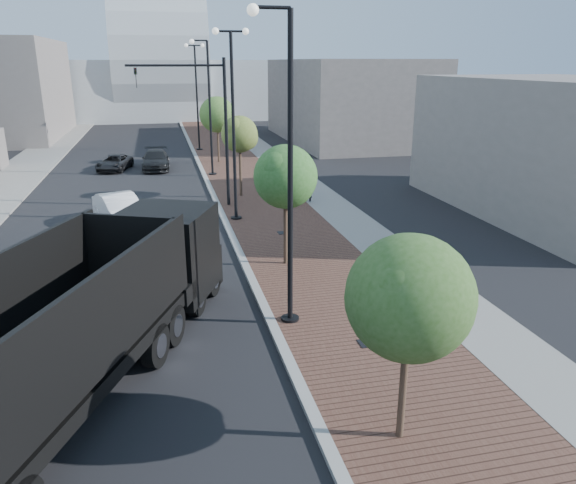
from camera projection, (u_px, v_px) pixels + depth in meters
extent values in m
cube|color=#4C2D23|center=(241.00, 160.00, 45.64)|extent=(7.00, 140.00, 0.12)
cube|color=slate|center=(273.00, 158.00, 46.22)|extent=(2.40, 140.00, 0.13)
cube|color=gray|center=(198.00, 161.00, 44.88)|extent=(0.30, 140.00, 0.14)
cube|color=slate|center=(26.00, 168.00, 42.07)|extent=(4.00, 140.00, 0.12)
cube|color=black|center=(167.00, 252.00, 18.03)|extent=(3.63, 3.69, 2.84)
cube|color=black|center=(185.00, 263.00, 19.72)|extent=(2.62, 1.55, 1.42)
cube|color=black|center=(149.00, 290.00, 16.85)|extent=(2.85, 1.89, 0.55)
cube|color=black|center=(42.00, 390.00, 11.71)|extent=(6.41, 10.25, 0.38)
cube|color=black|center=(39.00, 372.00, 11.58)|extent=(6.51, 10.29, 0.13)
cube|color=black|center=(93.00, 331.00, 11.00)|extent=(4.13, 9.25, 2.18)
cube|color=black|center=(131.00, 253.00, 15.48)|extent=(2.55, 1.21, 2.18)
cylinder|color=black|center=(129.00, 292.00, 18.06)|extent=(0.78, 1.23, 1.20)
cylinder|color=silver|center=(129.00, 292.00, 18.06)|extent=(0.60, 0.75, 0.65)
cylinder|color=black|center=(196.00, 297.00, 17.67)|extent=(0.78, 1.23, 1.20)
cylinder|color=silver|center=(196.00, 297.00, 17.67)|extent=(0.60, 0.75, 0.65)
cylinder|color=black|center=(150.00, 274.00, 19.56)|extent=(0.78, 1.23, 1.20)
cylinder|color=silver|center=(150.00, 274.00, 19.56)|extent=(0.60, 0.75, 0.65)
cylinder|color=black|center=(211.00, 279.00, 19.16)|extent=(0.78, 1.23, 1.20)
cylinder|color=silver|center=(211.00, 279.00, 19.16)|extent=(0.60, 0.75, 0.65)
cylinder|color=black|center=(77.00, 338.00, 15.07)|extent=(0.78, 1.23, 1.20)
cylinder|color=silver|center=(77.00, 338.00, 15.07)|extent=(0.60, 0.75, 0.65)
cylinder|color=black|center=(155.00, 345.00, 14.68)|extent=(0.78, 1.23, 1.20)
cylinder|color=silver|center=(155.00, 345.00, 14.68)|extent=(0.60, 0.75, 0.65)
cylinder|color=black|center=(99.00, 319.00, 16.19)|extent=(0.78, 1.23, 1.20)
cylinder|color=silver|center=(99.00, 319.00, 16.19)|extent=(0.60, 0.75, 0.65)
cylinder|color=black|center=(172.00, 325.00, 15.80)|extent=(0.78, 1.23, 1.20)
cylinder|color=silver|center=(172.00, 325.00, 15.80)|extent=(0.60, 0.75, 0.65)
imported|color=silver|center=(120.00, 210.00, 27.39)|extent=(3.06, 4.93, 1.54)
imported|color=black|center=(114.00, 163.00, 41.41)|extent=(2.86, 4.41, 1.13)
imported|color=black|center=(156.00, 160.00, 41.81)|extent=(2.10, 4.90, 1.41)
imported|color=black|center=(307.00, 188.00, 31.56)|extent=(0.75, 0.58, 1.82)
cylinder|color=black|center=(290.00, 320.00, 17.23)|extent=(0.56, 0.56, 0.20)
cylinder|color=black|center=(290.00, 177.00, 15.83)|extent=(0.16, 0.16, 9.00)
cylinder|color=black|center=(272.00, 7.00, 14.32)|extent=(1.00, 0.10, 0.10)
sphere|color=silver|center=(253.00, 10.00, 14.23)|extent=(0.32, 0.32, 0.32)
cylinder|color=black|center=(236.00, 219.00, 28.34)|extent=(0.56, 0.56, 0.20)
cylinder|color=black|center=(234.00, 130.00, 26.93)|extent=(0.16, 0.16, 9.00)
cylinder|color=black|center=(231.00, 31.00, 25.53)|extent=(1.40, 0.10, 0.10)
sphere|color=silver|center=(215.00, 31.00, 25.38)|extent=(0.32, 0.32, 0.32)
sphere|color=silver|center=(246.00, 31.00, 25.68)|extent=(0.32, 0.32, 0.32)
cylinder|color=black|center=(213.00, 175.00, 39.44)|extent=(0.56, 0.56, 0.20)
cylinder|color=black|center=(210.00, 110.00, 38.04)|extent=(0.16, 0.16, 9.00)
cylinder|color=black|center=(199.00, 40.00, 36.53)|extent=(1.00, 0.10, 0.10)
sphere|color=silver|center=(192.00, 41.00, 36.45)|extent=(0.32, 0.32, 0.32)
cylinder|color=black|center=(200.00, 150.00, 50.55)|extent=(0.56, 0.56, 0.20)
cylinder|color=black|center=(197.00, 99.00, 49.15)|extent=(0.16, 0.16, 9.00)
cylinder|color=black|center=(194.00, 45.00, 47.75)|extent=(1.40, 0.10, 0.10)
sphere|color=silver|center=(186.00, 45.00, 47.59)|extent=(0.32, 0.32, 0.32)
sphere|color=silver|center=(202.00, 45.00, 47.90)|extent=(0.32, 0.32, 0.32)
cylinder|color=black|center=(226.00, 135.00, 29.90)|extent=(0.18, 0.18, 8.00)
cylinder|color=black|center=(175.00, 65.00, 28.24)|extent=(5.00, 0.12, 0.12)
imported|color=black|center=(136.00, 78.00, 28.00)|extent=(0.16, 0.20, 1.00)
cylinder|color=#382619|center=(404.00, 377.00, 11.44)|extent=(0.16, 0.16, 3.12)
sphere|color=#2C4F1B|center=(410.00, 298.00, 10.88)|extent=(2.58, 2.58, 2.58)
sphere|color=#2C4F1B|center=(421.00, 300.00, 11.32)|extent=(1.81, 1.81, 1.81)
sphere|color=#2C4F1B|center=(403.00, 290.00, 10.45)|extent=(1.55, 1.55, 1.55)
cylinder|color=#382619|center=(286.00, 225.00, 21.58)|extent=(0.16, 0.16, 3.37)
sphere|color=#295A1F|center=(285.00, 177.00, 20.98)|extent=(2.45, 2.45, 2.45)
sphere|color=#295A1F|center=(294.00, 181.00, 21.42)|extent=(1.72, 1.72, 1.72)
sphere|color=#295A1F|center=(279.00, 170.00, 20.54)|extent=(1.47, 1.47, 1.47)
cylinder|color=#382619|center=(240.00, 168.00, 32.67)|extent=(0.16, 0.16, 3.52)
sphere|color=#526422|center=(239.00, 134.00, 32.04)|extent=(2.14, 2.14, 2.14)
sphere|color=#526422|center=(246.00, 138.00, 32.48)|extent=(1.49, 1.49, 1.49)
sphere|color=#526422|center=(235.00, 129.00, 31.59)|extent=(1.28, 1.28, 1.28)
cylinder|color=#382619|center=(218.00, 141.00, 43.76)|extent=(0.16, 0.16, 3.59)
sphere|color=#3B6221|center=(217.00, 115.00, 43.12)|extent=(2.78, 2.78, 2.78)
sphere|color=#3B6221|center=(222.00, 117.00, 43.57)|extent=(1.95, 1.95, 1.95)
sphere|color=#3B6221|center=(213.00, 110.00, 42.67)|extent=(1.67, 1.67, 1.67)
cube|color=#B5BCC0|center=(161.00, 87.00, 84.87)|extent=(50.00, 28.00, 8.00)
cube|color=#5E5855|center=(346.00, 101.00, 56.37)|extent=(12.00, 22.00, 8.00)
cube|color=#69625E|center=(566.00, 147.00, 29.19)|extent=(10.00, 16.00, 7.00)
cube|color=black|center=(367.00, 343.00, 15.76)|extent=(0.50, 0.50, 0.02)
cube|color=black|center=(283.00, 233.00, 25.94)|extent=(0.50, 0.50, 0.02)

